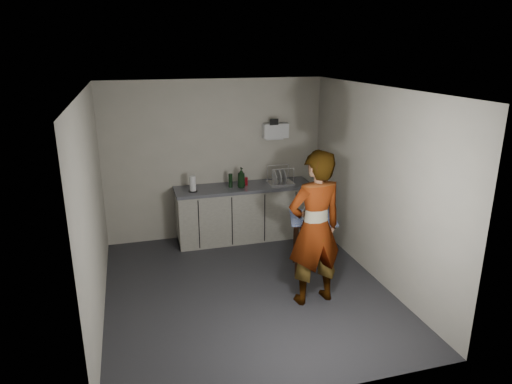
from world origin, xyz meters
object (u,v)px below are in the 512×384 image
object	(u,v)px
paper_towel	(193,184)
standing_man	(315,229)
kitchen_counter	(244,214)
side_table	(313,224)
dark_bottle	(231,181)
bakery_box	(314,210)
soda_can	(246,181)
soap_bottle	(241,177)
dish_rack	(280,180)

from	to	relation	value
paper_towel	standing_man	bearing A→B (deg)	-60.71
kitchen_counter	side_table	size ratio (longest dim) A/B	2.76
standing_man	dark_bottle	distance (m)	2.22
side_table	bakery_box	xyz separation A→B (m)	(0.02, 0.00, 0.20)
paper_towel	soda_can	bearing A→B (deg)	6.70
kitchen_counter	paper_towel	bearing A→B (deg)	-175.22
side_table	soap_bottle	distance (m)	1.54
dark_bottle	dish_rack	world-z (taller)	dish_rack
soda_can	paper_towel	bearing A→B (deg)	-173.30
side_table	bakery_box	world-z (taller)	bakery_box
kitchen_counter	standing_man	world-z (taller)	standing_man
paper_towel	bakery_box	bearing A→B (deg)	-41.37
paper_towel	bakery_box	world-z (taller)	bakery_box
standing_man	paper_towel	bearing A→B (deg)	-67.65
side_table	dish_rack	world-z (taller)	dish_rack
kitchen_counter	soap_bottle	bearing A→B (deg)	-131.62
soap_bottle	dark_bottle	size ratio (longest dim) A/B	1.48
soda_can	paper_towel	size ratio (longest dim) A/B	0.52
dark_bottle	soda_can	bearing A→B (deg)	9.50
soda_can	dark_bottle	distance (m)	0.27
bakery_box	soap_bottle	bearing A→B (deg)	150.64
kitchen_counter	standing_man	xyz separation A→B (m)	(0.33, -2.16, 0.55)
bakery_box	paper_towel	bearing A→B (deg)	170.99
kitchen_counter	side_table	bearing A→B (deg)	-65.32
kitchen_counter	dark_bottle	world-z (taller)	dark_bottle
kitchen_counter	dark_bottle	bearing A→B (deg)	-177.20
paper_towel	dish_rack	world-z (taller)	dish_rack
side_table	dish_rack	xyz separation A→B (m)	(-0.03, 1.37, 0.27)
standing_man	dark_bottle	xyz separation A→B (m)	(-0.56, 2.15, 0.05)
kitchen_counter	dish_rack	xyz separation A→B (m)	(0.61, -0.02, 0.55)
dark_bottle	standing_man	bearing A→B (deg)	-75.50
standing_man	bakery_box	world-z (taller)	standing_man
side_table	bakery_box	size ratio (longest dim) A/B	1.98
soap_bottle	soda_can	world-z (taller)	soap_bottle
dark_bottle	bakery_box	distance (m)	1.63
kitchen_counter	soda_can	xyz separation A→B (m)	(0.04, 0.03, 0.55)
side_table	kitchen_counter	bearing A→B (deg)	131.75
soap_bottle	dark_bottle	distance (m)	0.18
paper_towel	kitchen_counter	bearing A→B (deg)	4.78
soda_can	dish_rack	distance (m)	0.57
soda_can	dark_bottle	size ratio (longest dim) A/B	0.58
side_table	dish_rack	size ratio (longest dim) A/B	1.97
side_table	paper_towel	xyz separation A→B (m)	(-1.48, 1.32, 0.32)
standing_man	soda_can	size ratio (longest dim) A/B	15.09
soap_bottle	bakery_box	world-z (taller)	soap_bottle
side_table	standing_man	bearing A→B (deg)	-94.46
soap_bottle	dark_bottle	bearing A→B (deg)	162.28
side_table	soap_bottle	size ratio (longest dim) A/B	2.47
soap_bottle	bakery_box	size ratio (longest dim) A/B	0.80
soap_bottle	standing_man	bearing A→B (deg)	-79.45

